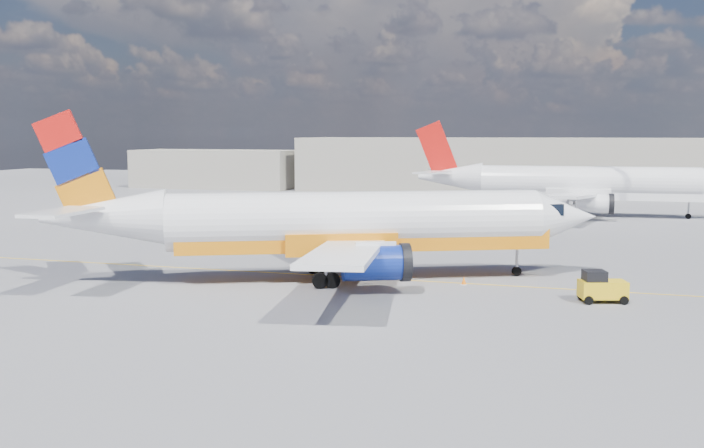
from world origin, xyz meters
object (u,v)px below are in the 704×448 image
(main_jet, at_px, (338,224))
(traffic_cone, at_px, (464,281))
(gse_tug, at_px, (601,287))
(second_jet, at_px, (577,184))

(main_jet, relative_size, traffic_cone, 68.04)
(main_jet, distance_m, traffic_cone, 8.08)
(gse_tug, relative_size, traffic_cone, 5.43)
(traffic_cone, bearing_deg, gse_tug, -19.01)
(gse_tug, bearing_deg, main_jet, 155.87)
(main_jet, height_order, traffic_cone, main_jet)
(main_jet, bearing_deg, gse_tug, -31.38)
(main_jet, bearing_deg, second_jet, 48.51)
(second_jet, distance_m, gse_tug, 43.70)
(main_jet, relative_size, gse_tug, 12.54)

